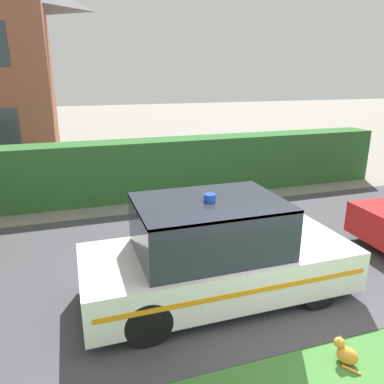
% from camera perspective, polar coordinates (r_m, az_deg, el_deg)
% --- Properties ---
extents(ground_plane, '(80.00, 80.00, 0.00)m').
position_cam_1_polar(ground_plane, '(4.89, 22.84, -25.27)').
color(ground_plane, gray).
extents(road_strip, '(28.00, 5.30, 0.01)m').
position_cam_1_polar(road_strip, '(7.15, 5.67, -9.26)').
color(road_strip, '#424247').
rests_on(road_strip, ground).
extents(garden_hedge, '(13.93, 0.89, 1.55)m').
position_cam_1_polar(garden_hedge, '(10.19, -6.75, 3.52)').
color(garden_hedge, '#2D662D').
rests_on(garden_hedge, ground).
extents(police_car, '(3.98, 1.65, 1.63)m').
position_cam_1_polar(police_car, '(5.54, 3.63, -9.21)').
color(police_car, black).
rests_on(police_car, road_strip).
extents(cat, '(0.27, 0.37, 0.31)m').
position_cam_1_polar(cat, '(5.04, 22.31, -21.79)').
color(cat, orange).
rests_on(cat, ground).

